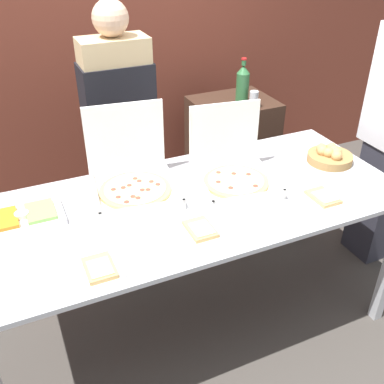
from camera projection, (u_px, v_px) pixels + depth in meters
ground_plane at (192, 321)px, 2.84m from camera, size 16.00×16.00×0.00m
brick_wall_behind at (101, 37)px, 3.42m from camera, size 10.00×0.06×2.80m
buffet_table at (192, 215)px, 2.41m from camera, size 2.27×0.98×0.92m
pizza_box_far_left at (133, 177)px, 2.41m from camera, size 0.49×0.50×0.43m
pizza_box_near_right at (233, 170)px, 2.48m from camera, size 0.46×0.48×0.41m
paper_plate_front_center at (100, 269)px, 1.89m from camera, size 0.24×0.24×0.03m
paper_plate_front_left at (200, 230)px, 2.12m from camera, size 0.24×0.24×0.03m
paper_plate_front_right at (323, 198)px, 2.36m from camera, size 0.26×0.26×0.03m
veggie_tray at (23, 218)px, 2.18m from camera, size 0.39×0.23×0.05m
bread_basket at (330, 156)px, 2.71m from camera, size 0.27×0.27×0.10m
sideboard_podium at (231, 157)px, 3.71m from camera, size 0.62×0.51×0.97m
soda_bottle at (243, 84)px, 3.32m from camera, size 0.10×0.10×0.34m
soda_can_silver at (254, 99)px, 3.30m from camera, size 0.07×0.07×0.12m
person_server_vest at (121, 132)px, 2.84m from camera, size 0.42×0.24×1.81m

